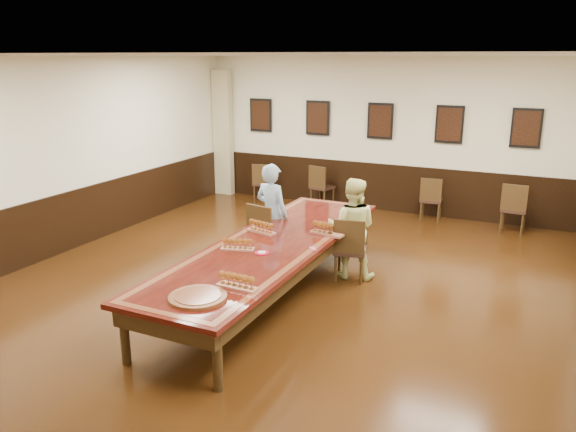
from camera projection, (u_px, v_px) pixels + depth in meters
The scene contains 23 objects.
floor at pixel (273, 294), 7.82m from camera, with size 8.00×10.00×0.02m, color black.
ceiling at pixel (271, 54), 6.94m from camera, with size 8.00×10.00×0.02m, color white.
wall_back at pixel (381, 135), 11.73m from camera, with size 8.00×0.02×3.20m, color #F0EDC8.
wall_left at pixel (50, 159), 9.04m from camera, with size 0.02×10.00×3.20m, color #F0EDC8.
chair_man at pixel (268, 234), 8.80m from camera, with size 0.47×0.51×1.01m, color #301C15, non-canonical shape.
chair_woman at pixel (350, 248), 8.22m from camera, with size 0.45×0.49×0.96m, color #301C15, non-canonical shape.
spare_chair_a at pixel (263, 182), 12.71m from camera, with size 0.41×0.45×0.88m, color #301C15, non-canonical shape.
spare_chair_b at pixel (322, 186), 12.27m from camera, with size 0.43×0.47×0.92m, color #301C15, non-canonical shape.
spare_chair_c at pixel (431, 199), 11.24m from camera, with size 0.41×0.45×0.88m, color #301C15, non-canonical shape.
spare_chair_d at pixel (514, 208), 10.43m from camera, with size 0.45×0.49×0.95m, color #301C15, non-canonical shape.
person_man at pixel (272, 214), 8.80m from camera, with size 0.59×0.39×1.61m, color #4C8BBE.
person_woman at pixel (352, 228), 8.24m from camera, with size 0.75×0.58×1.51m, color #EDEF95.
pink_phone at pixel (313, 249), 7.37m from camera, with size 0.07×0.14×0.01m, color #F05072.
curtain at pixel (223, 133), 13.16m from camera, with size 0.45×0.18×2.90m, color tan.
wainscoting at pixel (272, 260), 7.68m from camera, with size 8.00×10.00×1.00m.
conference_table at pixel (272, 252), 7.65m from camera, with size 1.40×5.00×0.76m.
posters at pixel (380, 121), 11.58m from camera, with size 6.14×0.04×0.74m.
flight_a at pixel (261, 227), 8.03m from camera, with size 0.49×0.26×0.18m.
flight_b at pixel (325, 229), 7.94m from camera, with size 0.51×0.22×0.18m.
flight_c at pixel (238, 245), 7.31m from camera, with size 0.45×0.25×0.16m.
flight_d at pixel (237, 281), 6.09m from camera, with size 0.47×0.16×0.18m.
red_plate_grp at pixel (262, 253), 7.19m from camera, with size 0.19×0.19×0.02m.
carved_platter at pixel (198, 297), 5.84m from camera, with size 0.77×0.77×0.05m.
Camera 1 is at (3.30, -6.43, 3.19)m, focal length 35.00 mm.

